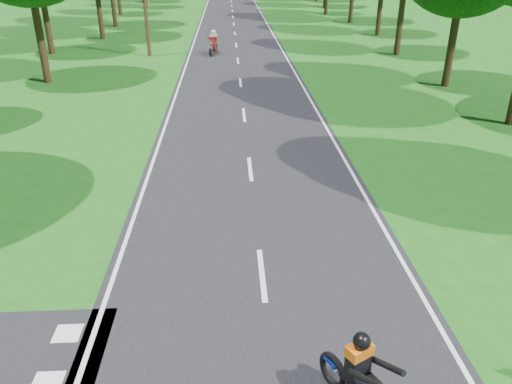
{
  "coord_description": "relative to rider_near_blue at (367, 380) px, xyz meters",
  "views": [
    {
      "loc": [
        -0.64,
        -7.19,
        6.54
      ],
      "look_at": [
        -0.02,
        4.0,
        1.1
      ],
      "focal_mm": 35.0,
      "sensor_mm": 36.0,
      "label": 1
    }
  ],
  "objects": [
    {
      "name": "ground",
      "position": [
        -1.32,
        1.84,
        -0.77
      ],
      "size": [
        160.0,
        160.0,
        0.0
      ],
      "primitive_type": "plane",
      "color": "#175212",
      "rests_on": "ground"
    },
    {
      "name": "main_road",
      "position": [
        -1.32,
        51.84,
        -0.76
      ],
      "size": [
        7.0,
        140.0,
        0.02
      ],
      "primitive_type": "cube",
      "color": "black",
      "rests_on": "ground"
    },
    {
      "name": "road_markings",
      "position": [
        -1.45,
        49.97,
        -0.74
      ],
      "size": [
        7.4,
        140.0,
        0.01
      ],
      "color": "silver",
      "rests_on": "main_road"
    },
    {
      "name": "rider_near_blue",
      "position": [
        0.0,
        0.0,
        0.0
      ],
      "size": [
        1.4,
        1.86,
        1.5
      ],
      "primitive_type": null,
      "rotation": [
        0.0,
        0.0,
        0.51
      ],
      "color": "#0E289C",
      "rests_on": "main_road"
    },
    {
      "name": "rider_far_red",
      "position": [
        -2.96,
        30.18,
        0.06
      ],
      "size": [
        1.0,
        2.03,
        1.62
      ],
      "primitive_type": null,
      "rotation": [
        0.0,
        0.0,
        -0.19
      ],
      "color": "#9B1E0B",
      "rests_on": "main_road"
    }
  ]
}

